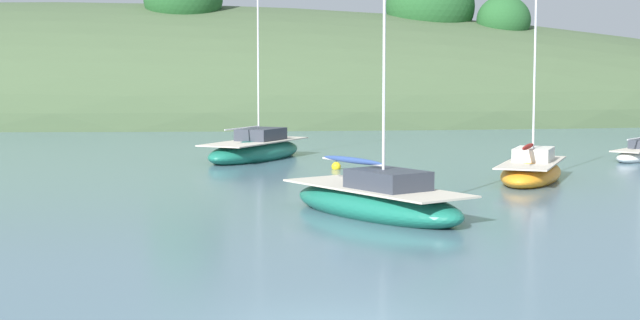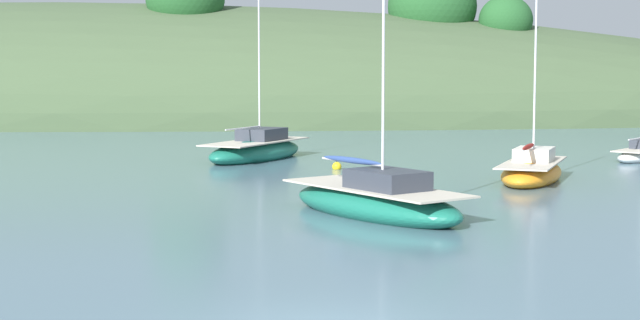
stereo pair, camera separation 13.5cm
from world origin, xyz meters
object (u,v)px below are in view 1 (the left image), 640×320
sailboat_white_near (531,171)px  mooring_buoy_outer (336,167)px  sailboat_yellow_far (255,150)px  sailboat_grey_yawl (377,202)px

sailboat_white_near → mooring_buoy_outer: 9.34m
sailboat_yellow_far → mooring_buoy_outer: 6.33m
sailboat_white_near → sailboat_grey_yawl: bearing=-127.2°
sailboat_yellow_far → sailboat_white_near: size_ratio=1.34×
sailboat_yellow_far → mooring_buoy_outer: bearing=-50.5°
sailboat_yellow_far → mooring_buoy_outer: size_ratio=20.09×
sailboat_white_near → sailboat_yellow_far: bearing=141.3°
sailboat_yellow_far → mooring_buoy_outer: sailboat_yellow_far is taller
sailboat_white_near → mooring_buoy_outer: (-8.03, 4.76, -0.29)m
sailboat_yellow_far → mooring_buoy_outer: (4.02, -4.88, -0.34)m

